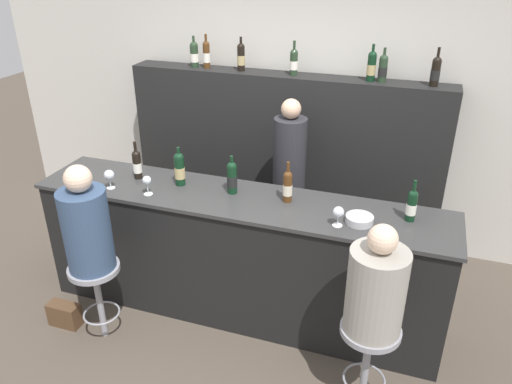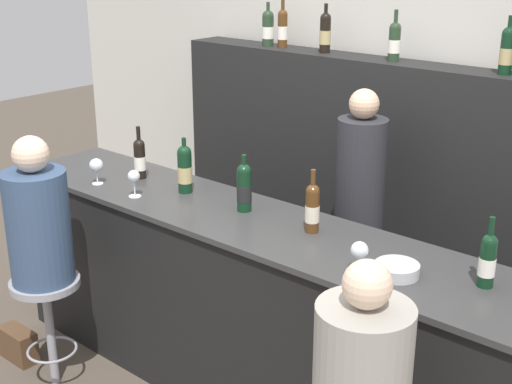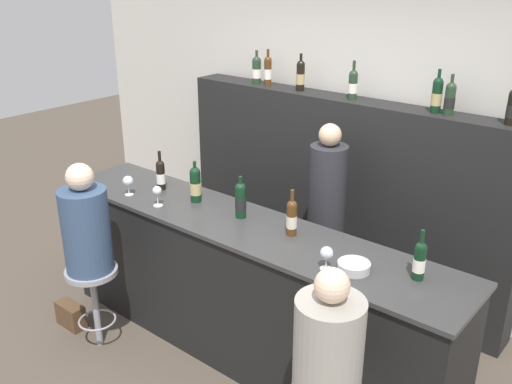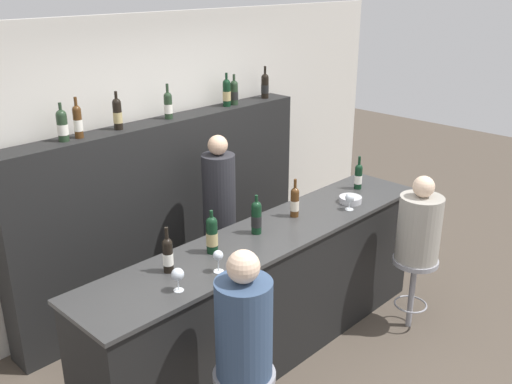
% 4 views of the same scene
% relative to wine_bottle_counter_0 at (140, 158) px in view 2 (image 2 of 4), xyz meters
% --- Properties ---
extents(wall_back, '(6.40, 0.05, 2.60)m').
position_rel_wine_bottle_counter_0_xyz_m(wall_back, '(0.90, 1.42, 0.10)').
color(wall_back, beige).
rests_on(wall_back, ground_plane).
extents(bar_counter, '(3.25, 0.63, 1.07)m').
position_rel_wine_bottle_counter_0_xyz_m(bar_counter, '(0.90, -0.07, -0.66)').
color(bar_counter, black).
rests_on(bar_counter, ground_plane).
extents(back_bar_cabinet, '(3.05, 0.28, 1.72)m').
position_rel_wine_bottle_counter_0_xyz_m(back_bar_cabinet, '(0.90, 1.20, -0.33)').
color(back_bar_cabinet, black).
rests_on(back_bar_cabinet, ground_plane).
extents(wine_bottle_counter_0, '(0.07, 0.07, 0.32)m').
position_rel_wine_bottle_counter_0_xyz_m(wine_bottle_counter_0, '(0.00, 0.00, 0.00)').
color(wine_bottle_counter_0, black).
rests_on(wine_bottle_counter_0, bar_counter).
extents(wine_bottle_counter_1, '(0.08, 0.08, 0.32)m').
position_rel_wine_bottle_counter_0_xyz_m(wine_bottle_counter_1, '(0.38, 0.00, 0.01)').
color(wine_bottle_counter_1, black).
rests_on(wine_bottle_counter_1, bar_counter).
extents(wine_bottle_counter_2, '(0.08, 0.08, 0.31)m').
position_rel_wine_bottle_counter_0_xyz_m(wine_bottle_counter_2, '(0.83, 0.00, 0.01)').
color(wine_bottle_counter_2, black).
rests_on(wine_bottle_counter_2, bar_counter).
extents(wine_bottle_counter_3, '(0.07, 0.07, 0.32)m').
position_rel_wine_bottle_counter_0_xyz_m(wine_bottle_counter_3, '(1.27, 0.00, 0.00)').
color(wine_bottle_counter_3, '#4C2D14').
rests_on(wine_bottle_counter_3, bar_counter).
extents(wine_bottle_counter_4, '(0.07, 0.07, 0.31)m').
position_rel_wine_bottle_counter_0_xyz_m(wine_bottle_counter_4, '(2.16, 0.00, -0.00)').
color(wine_bottle_counter_4, black).
rests_on(wine_bottle_counter_4, bar_counter).
extents(wine_bottle_backbar_0, '(0.08, 0.08, 0.29)m').
position_rel_wine_bottle_counter_0_xyz_m(wine_bottle_backbar_0, '(-0.01, 1.20, 0.65)').
color(wine_bottle_backbar_0, '#233823').
rests_on(wine_bottle_backbar_0, back_bar_cabinet).
extents(wine_bottle_backbar_1, '(0.07, 0.07, 0.32)m').
position_rel_wine_bottle_counter_0_xyz_m(wine_bottle_backbar_1, '(0.12, 1.20, 0.66)').
color(wine_bottle_backbar_1, '#4C2D14').
rests_on(wine_bottle_backbar_1, back_bar_cabinet).
extents(wine_bottle_backbar_2, '(0.07, 0.07, 0.31)m').
position_rel_wine_bottle_counter_0_xyz_m(wine_bottle_backbar_2, '(0.47, 1.20, 0.66)').
color(wine_bottle_backbar_2, black).
rests_on(wine_bottle_backbar_2, back_bar_cabinet).
extents(wine_bottle_backbar_3, '(0.07, 0.07, 0.30)m').
position_rel_wine_bottle_counter_0_xyz_m(wine_bottle_backbar_3, '(0.97, 1.20, 0.65)').
color(wine_bottle_backbar_3, '#233823').
rests_on(wine_bottle_backbar_3, back_bar_cabinet).
extents(wine_bottle_backbar_4, '(0.08, 0.08, 0.31)m').
position_rel_wine_bottle_counter_0_xyz_m(wine_bottle_backbar_4, '(1.67, 1.20, 0.66)').
color(wine_bottle_backbar_4, black).
rests_on(wine_bottle_backbar_4, back_bar_cabinet).
extents(wine_glass_0, '(0.08, 0.08, 0.15)m').
position_rel_wine_bottle_counter_0_xyz_m(wine_glass_0, '(-0.11, -0.24, -0.02)').
color(wine_glass_0, silver).
rests_on(wine_glass_0, bar_counter).
extents(wine_glass_1, '(0.07, 0.07, 0.15)m').
position_rel_wine_bottle_counter_0_xyz_m(wine_glass_1, '(0.23, -0.24, -0.01)').
color(wine_glass_1, silver).
rests_on(wine_glass_1, bar_counter).
extents(wine_glass_2, '(0.08, 0.08, 0.14)m').
position_rel_wine_bottle_counter_0_xyz_m(wine_glass_2, '(1.69, -0.24, -0.02)').
color(wine_glass_2, silver).
rests_on(wine_glass_2, bar_counter).
extents(metal_bowl, '(0.19, 0.19, 0.05)m').
position_rel_wine_bottle_counter_0_xyz_m(metal_bowl, '(1.83, -0.15, -0.10)').
color(metal_bowl, '#B7B7BC').
rests_on(metal_bowl, bar_counter).
extents(bar_stool_left, '(0.38, 0.38, 0.66)m').
position_rel_wine_bottle_counter_0_xyz_m(bar_stool_left, '(-0.01, -0.71, -0.68)').
color(bar_stool_left, gray).
rests_on(bar_stool_left, ground_plane).
extents(guest_seated_left, '(0.34, 0.34, 0.81)m').
position_rel_wine_bottle_counter_0_xyz_m(guest_seated_left, '(-0.01, -0.71, -0.19)').
color(guest_seated_left, '#334766').
rests_on(guest_seated_left, bar_stool_left).
extents(guest_seated_right, '(0.36, 0.36, 0.74)m').
position_rel_wine_bottle_counter_0_xyz_m(guest_seated_right, '(2.02, -0.71, -0.23)').
color(guest_seated_right, gray).
rests_on(guest_seated_right, bar_stool_right).
extents(bartender, '(0.29, 0.29, 1.65)m').
position_rel_wine_bottle_counter_0_xyz_m(bartender, '(1.09, 0.71, -0.43)').
color(bartender, '#28282D').
rests_on(bartender, ground_plane).
extents(handbag, '(0.26, 0.12, 0.20)m').
position_rel_wine_bottle_counter_0_xyz_m(handbag, '(-0.38, -0.71, -1.10)').
color(handbag, '#513823').
rests_on(handbag, ground_plane).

